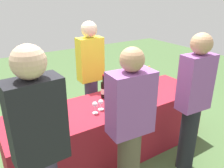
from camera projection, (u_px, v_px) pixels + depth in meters
The scene contains 17 objects.
ground_plane at pixel (112, 152), 3.16m from camera, with size 12.00×12.00×0.00m, color #476638.
tasting_table at pixel (112, 128), 3.02m from camera, with size 2.62×0.77×0.76m, color maroon.
wine_bottle_0 at pixel (22, 113), 2.37m from camera, with size 0.07×0.07×0.33m.
wine_bottle_1 at pixel (104, 90), 2.96m from camera, with size 0.07×0.07×0.32m.
wine_bottle_2 at pixel (117, 87), 3.04m from camera, with size 0.07×0.07×0.31m.
wine_bottle_3 at pixel (132, 84), 3.14m from camera, with size 0.07×0.07×0.32m.
wine_bottle_4 at pixel (148, 79), 3.31m from camera, with size 0.07×0.07×0.31m.
wine_glass_0 at pixel (95, 105), 2.59m from camera, with size 0.06×0.06×0.14m.
wine_glass_1 at pixel (101, 103), 2.67m from camera, with size 0.07×0.07×0.13m.
wine_glass_2 at pixel (112, 104), 2.65m from camera, with size 0.06×0.06×0.13m.
wine_glass_3 at pixel (132, 95), 2.82m from camera, with size 0.07×0.07×0.15m.
wine_glass_4 at pixel (139, 95), 2.85m from camera, with size 0.07×0.07×0.14m.
wine_glass_5 at pixel (152, 92), 2.91m from camera, with size 0.06×0.06×0.14m.
server_pouring at pixel (91, 74), 3.37m from camera, with size 0.36×0.23×1.68m.
guest_0 at pixel (41, 148), 1.72m from camera, with size 0.40×0.24×1.75m.
guest_1 at pixel (130, 125), 2.17m from camera, with size 0.44×0.26×1.63m.
guest_2 at pixel (193, 101), 2.55m from camera, with size 0.38×0.23×1.67m.
Camera 1 is at (-1.40, -2.16, 2.05)m, focal length 36.84 mm.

